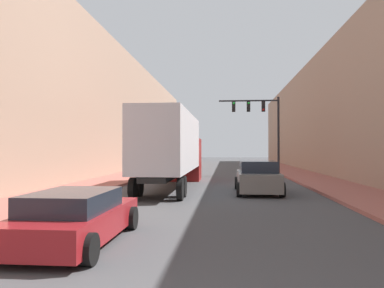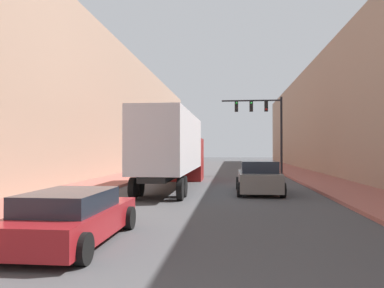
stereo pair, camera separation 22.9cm
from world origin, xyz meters
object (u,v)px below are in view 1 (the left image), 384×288
semi_truck (173,148)px  sedan_car (76,218)px  traffic_signal_gantry (263,120)px  suv_car (258,178)px

semi_truck → sedan_car: bearing=-92.4°
semi_truck → traffic_signal_gantry: bearing=60.7°
sedan_car → traffic_signal_gantry: size_ratio=0.68×
semi_truck → suv_car: bearing=-24.8°
suv_car → sedan_car: bearing=-115.8°
sedan_car → suv_car: size_ratio=0.99×
semi_truck → traffic_signal_gantry: traffic_signal_gantry is taller
suv_car → traffic_signal_gantry: bearing=83.2°
semi_truck → traffic_signal_gantry: (6.26, 11.17, 2.44)m
semi_truck → traffic_signal_gantry: size_ratio=1.94×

